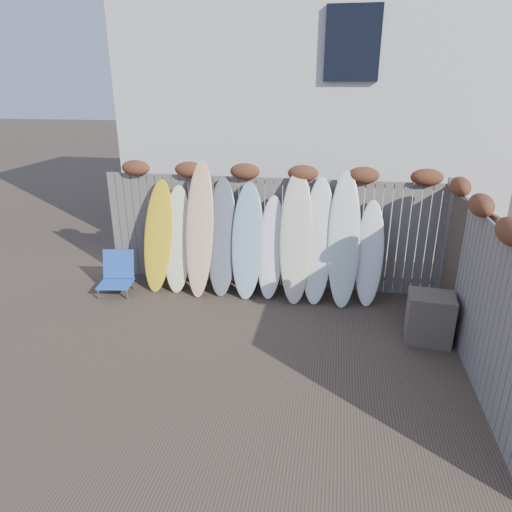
% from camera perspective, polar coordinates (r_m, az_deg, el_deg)
% --- Properties ---
extents(ground, '(80.00, 80.00, 0.00)m').
position_cam_1_polar(ground, '(6.50, -1.89, -12.02)').
color(ground, '#493A2D').
extents(back_fence, '(6.05, 0.28, 2.24)m').
position_cam_1_polar(back_fence, '(8.15, 1.88, 4.12)').
color(back_fence, slate).
rests_on(back_fence, ground).
extents(right_fence, '(0.28, 4.40, 2.24)m').
position_cam_1_polar(right_fence, '(6.35, 26.06, -3.45)').
color(right_fence, slate).
rests_on(right_fence, ground).
extents(house, '(8.50, 5.50, 6.33)m').
position_cam_1_polar(house, '(11.86, 7.27, 19.08)').
color(house, silver).
rests_on(house, ground).
extents(beach_chair, '(0.64, 0.67, 0.74)m').
position_cam_1_polar(beach_chair, '(8.50, -16.96, -2.14)').
color(beach_chair, blue).
rests_on(beach_chair, ground).
extents(wooden_crate, '(0.66, 0.57, 0.73)m').
position_cam_1_polar(wooden_crate, '(7.07, 20.86, -7.24)').
color(wooden_crate, '#756757').
rests_on(wooden_crate, ground).
extents(lattice_panel, '(0.28, 1.32, 1.99)m').
position_cam_1_polar(lattice_panel, '(7.15, 24.51, -1.86)').
color(lattice_panel, '#4E3D2F').
rests_on(lattice_panel, ground).
extents(surfboard_0, '(0.59, 0.73, 1.94)m').
position_cam_1_polar(surfboard_0, '(8.32, -12.12, 2.47)').
color(surfboard_0, yellow).
rests_on(surfboard_0, ground).
extents(surfboard_1, '(0.56, 0.70, 1.85)m').
position_cam_1_polar(surfboard_1, '(8.23, -9.79, 2.07)').
color(surfboard_1, '#F8F5C0').
rests_on(surfboard_1, ground).
extents(surfboard_2, '(0.53, 0.83, 2.30)m').
position_cam_1_polar(surfboard_2, '(8.00, -7.06, 3.37)').
color(surfboard_2, '#FFDE99').
rests_on(surfboard_2, ground).
extents(surfboard_3, '(0.58, 0.75, 2.00)m').
position_cam_1_polar(surfboard_3, '(7.99, -4.29, 2.33)').
color(surfboard_3, slate).
rests_on(surfboard_3, ground).
extents(surfboard_4, '(0.57, 0.72, 1.96)m').
position_cam_1_polar(surfboard_4, '(7.86, -1.08, 1.91)').
color(surfboard_4, '#8AABBF').
rests_on(surfboard_4, ground).
extents(surfboard_5, '(0.48, 0.64, 1.73)m').
position_cam_1_polar(surfboard_5, '(7.88, 1.89, 1.07)').
color(surfboard_5, white).
rests_on(surfboard_5, ground).
extents(surfboard_6, '(0.60, 0.80, 2.17)m').
position_cam_1_polar(surfboard_6, '(7.71, 5.03, 2.30)').
color(surfboard_6, beige).
rests_on(surfboard_6, ground).
extents(surfboard_7, '(0.54, 0.75, 2.08)m').
position_cam_1_polar(surfboard_7, '(7.73, 7.73, 1.86)').
color(surfboard_7, white).
rests_on(surfboard_7, ground).
extents(surfboard_8, '(0.58, 0.80, 2.19)m').
position_cam_1_polar(surfboard_8, '(7.69, 10.96, 2.01)').
color(surfboard_8, silver).
rests_on(surfboard_8, ground).
extents(surfboard_9, '(0.47, 0.63, 1.72)m').
position_cam_1_polar(surfboard_9, '(7.85, 14.03, 0.32)').
color(surfboard_9, white).
rests_on(surfboard_9, ground).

